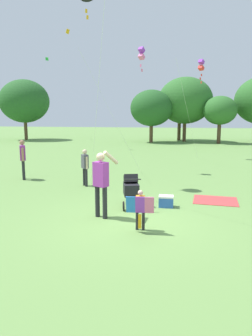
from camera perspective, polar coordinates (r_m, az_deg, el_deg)
name	(u,v)px	position (r m, az deg, el deg)	size (l,w,h in m)	color
ground_plane	(129,220)	(8.56, 0.47, -9.43)	(120.00, 120.00, 0.00)	#668E47
treeline_distant	(183,103)	(33.01, 10.43, 11.64)	(39.83, 7.31, 6.59)	brown
child_with_butterfly_kite	(140,206)	(7.64, 2.62, -7.03)	(0.68, 0.35, 1.01)	#232328
person_adult_flyer	(101,179)	(8.49, -4.60, -2.00)	(0.72, 0.52, 1.88)	#232328
stroller	(131,187)	(9.57, 0.92, -3.57)	(0.69, 1.12, 1.03)	black
kite_orange_delta	(201,66)	(20.90, 13.55, 17.74)	(1.73, 4.07, 6.20)	purple
kite_green_novelty	(141,55)	(15.51, 2.74, 19.98)	(2.45, 2.68, 5.93)	purple
person_sitting_far	(85,165)	(12.40, -7.51, 0.63)	(0.35, 0.38, 1.46)	#232328
person_couple_left	(23,156)	(14.26, -18.35, 2.05)	(0.38, 0.50, 1.73)	#232328
picnic_blanket	(215,200)	(10.77, 16.01, -5.72)	(1.41, 1.17, 0.02)	#CC3D3D
cooler_box	(166,201)	(9.73, 7.34, -6.05)	(0.45, 0.33, 0.35)	#2D5BB7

